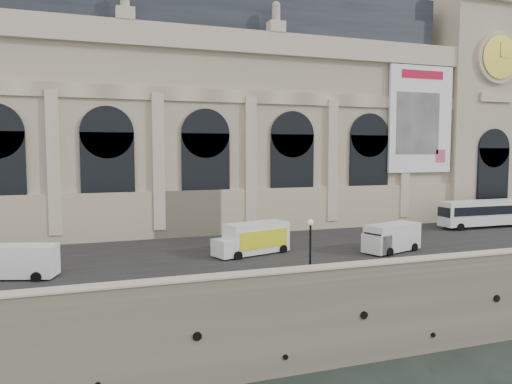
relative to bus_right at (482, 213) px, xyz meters
The scene contains 11 objects.
ground 33.69m from the bus_right, 149.75° to the right, with size 260.00×260.00×0.00m, color black.
quay 34.15m from the bus_right, 146.84° to the left, with size 160.00×70.00×6.00m, color gray.
street 28.47m from the bus_right, behind, with size 160.00×24.00×0.06m, color #2D2D2D.
parapet 32.49m from the bus_right, 150.66° to the right, with size 160.00×1.40×1.21m.
museum 39.02m from the bus_right, 157.28° to the left, with size 69.00×18.70×29.10m.
clock_pavilion 20.14m from the bus_right, 63.49° to the left, with size 13.00×14.72×36.70m.
bus_right is the anchor object (origin of this frame).
van_b 50.18m from the bus_right, behind, with size 5.85×3.67×2.44m.
van_c 20.63m from the bus_right, 155.47° to the right, with size 6.21×3.89×2.59m.
box_truck 31.16m from the bus_right, behind, with size 7.34×4.10×2.82m.
lamp_right 32.55m from the bus_right, 154.38° to the right, with size 0.43×0.43×4.24m.
Camera 1 is at (-16.65, -29.85, 15.21)m, focal length 35.00 mm.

